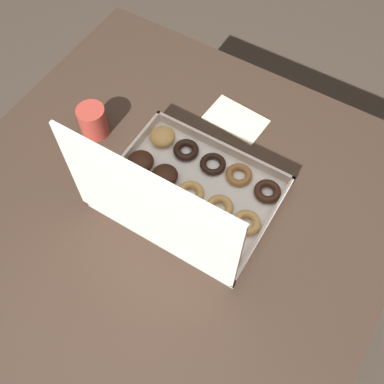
% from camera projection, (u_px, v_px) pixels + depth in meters
% --- Properties ---
extents(ground_plane, '(8.00, 8.00, 0.00)m').
position_uv_depth(ground_plane, '(178.00, 295.00, 1.75)').
color(ground_plane, '#42382D').
extents(dining_table, '(1.06, 1.03, 0.76)m').
position_uv_depth(dining_table, '(171.00, 220.00, 1.17)').
color(dining_table, '#38281E').
rests_on(dining_table, ground_plane).
extents(donut_box, '(0.40, 0.32, 0.33)m').
position_uv_depth(donut_box, '(179.00, 194.00, 1.03)').
color(donut_box, silver).
rests_on(donut_box, dining_table).
extents(coffee_mug, '(0.07, 0.07, 0.09)m').
position_uv_depth(coffee_mug, '(93.00, 121.00, 1.15)').
color(coffee_mug, '#A3382D').
rests_on(coffee_mug, dining_table).
extents(paper_napkin, '(0.17, 0.11, 0.01)m').
position_uv_depth(paper_napkin, '(236.00, 120.00, 1.21)').
color(paper_napkin, beige).
rests_on(paper_napkin, dining_table).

